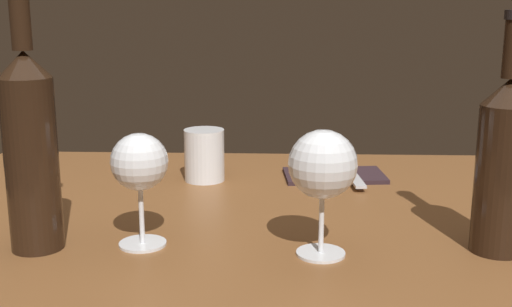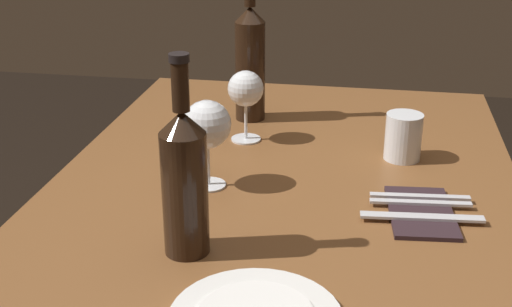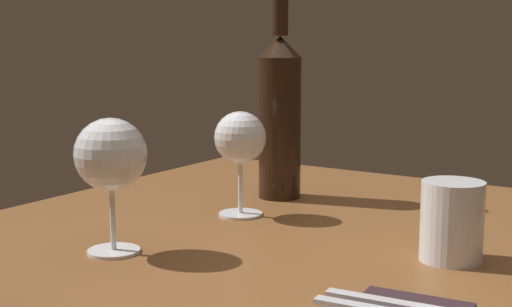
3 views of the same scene
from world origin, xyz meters
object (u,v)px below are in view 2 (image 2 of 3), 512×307
wine_bottle (250,60)px  folded_napkin (421,212)px  fork_inner (421,203)px  table_knife (422,217)px  wine_glass_right (207,126)px  water_tumbler (403,139)px  fork_outer (420,196)px  wine_glass_left (246,91)px  wine_bottle_second (184,179)px

wine_bottle → folded_napkin: size_ratio=1.86×
fork_inner → table_knife: (0.06, 0.00, 0.00)m
table_knife → fork_inner: bearing=180.0°
wine_glass_right → fork_inner: 0.41m
wine_glass_right → folded_napkin: 0.41m
water_tumbler → table_knife: bearing=5.9°
wine_glass_right → fork_outer: wine_glass_right is taller
wine_glass_left → wine_bottle_second: bearing=-0.3°
wine_bottle_second → fork_inner: 0.44m
wine_glass_left → table_knife: bearing=48.6°
wine_bottle → table_knife: bearing=39.5°
wine_glass_left → wine_glass_right: 0.25m
wine_bottle_second → water_tumbler: size_ratio=3.28×
wine_glass_right → folded_napkin: bearing=82.9°
table_knife → wine_glass_right: bearing=-101.3°
wine_glass_right → fork_outer: bearing=90.2°
table_knife → fork_outer: bearing=180.0°
wine_glass_right → folded_napkin: size_ratio=0.86×
folded_napkin → fork_outer: 0.05m
wine_glass_right → table_knife: size_ratio=0.81×
wine_glass_left → fork_inner: size_ratio=0.88×
water_tumbler → fork_inner: (0.22, 0.03, -0.03)m
water_tumbler → fork_outer: 0.20m
wine_bottle_second → fork_outer: size_ratio=1.78×
table_knife → wine_bottle: bearing=-140.5°
fork_outer → wine_bottle_second: bearing=-57.1°
fork_inner → water_tumbler: bearing=-172.7°
folded_napkin → wine_glass_right: bearing=-97.1°
wine_bottle_second → water_tumbler: wine_bottle_second is taller
wine_bottle_second → wine_bottle: bearing=-178.8°
wine_bottle → water_tumbler: wine_bottle is taller
water_tumbler → fork_inner: water_tumbler is taller
wine_bottle_second → water_tumbler: 0.56m
wine_glass_left → wine_bottle: bearing=-173.5°
wine_glass_right → fork_outer: size_ratio=0.94×
fork_inner → fork_outer: (-0.03, 0.00, 0.00)m
fork_outer → table_knife: same height
wine_bottle → fork_outer: bearing=44.9°
wine_glass_left → wine_glass_right: (0.25, -0.03, 0.01)m
wine_glass_right → fork_inner: size_ratio=0.94×
table_knife → folded_napkin: bearing=180.0°
folded_napkin → fork_outer: bearing=180.0°
wine_bottle → wine_bottle_second: wine_bottle is taller
wine_glass_left → wine_bottle: 0.15m
fork_inner → fork_outer: bearing=180.0°
fork_outer → wine_glass_left: bearing=-123.6°
water_tumbler → fork_outer: (0.20, 0.03, -0.03)m
wine_glass_right → fork_inner: wine_glass_right is taller
water_tumbler → fork_outer: bearing=8.2°
wine_bottle_second → fork_inner: (-0.22, 0.37, -0.11)m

